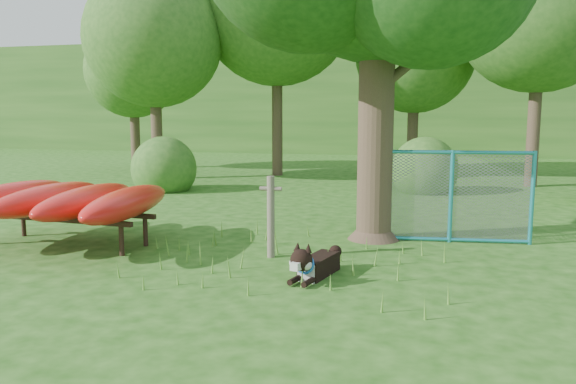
# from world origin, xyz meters

# --- Properties ---
(ground) EXTENTS (80.00, 80.00, 0.00)m
(ground) POSITION_xyz_m (0.00, 0.00, 0.00)
(ground) COLOR #1B4C0F
(ground) RESTS_ON ground
(wooden_post) EXTENTS (0.33, 0.12, 1.22)m
(wooden_post) POSITION_xyz_m (-0.07, 1.24, 0.65)
(wooden_post) COLOR brown
(wooden_post) RESTS_ON ground
(kayak_rack) EXTENTS (3.09, 2.98, 0.98)m
(kayak_rack) POSITION_xyz_m (-3.48, 1.15, 0.75)
(kayak_rack) COLOR black
(kayak_rack) RESTS_ON ground
(husky_dog) EXTENTS (0.53, 1.19, 0.54)m
(husky_dog) POSITION_xyz_m (0.77, 0.32, 0.19)
(husky_dog) COLOR black
(husky_dog) RESTS_ON ground
(fence_section) EXTENTS (2.62, 0.38, 2.56)m
(fence_section) POSITION_xyz_m (2.53, 2.94, 0.77)
(fence_section) COLOR teal
(fence_section) RESTS_ON ground
(wildflower_clump) EXTENTS (0.10, 0.10, 0.22)m
(wildflower_clump) POSITION_xyz_m (0.66, 0.14, 0.18)
(wildflower_clump) COLOR #5B9530
(wildflower_clump) RESTS_ON ground
(bg_tree_a) EXTENTS (4.40, 4.40, 6.70)m
(bg_tree_a) POSITION_xyz_m (-6.50, 10.00, 4.48)
(bg_tree_a) COLOR #3E2E21
(bg_tree_a) RESTS_ON ground
(bg_tree_b) EXTENTS (5.20, 5.20, 8.22)m
(bg_tree_b) POSITION_xyz_m (-3.00, 12.00, 5.61)
(bg_tree_b) COLOR #3E2E21
(bg_tree_b) RESTS_ON ground
(bg_tree_c) EXTENTS (4.00, 4.00, 6.12)m
(bg_tree_c) POSITION_xyz_m (1.50, 13.00, 4.11)
(bg_tree_c) COLOR #3E2E21
(bg_tree_c) RESTS_ON ground
(bg_tree_d) EXTENTS (4.80, 4.80, 7.50)m
(bg_tree_d) POSITION_xyz_m (5.00, 11.00, 5.08)
(bg_tree_d) COLOR #3E2E21
(bg_tree_d) RESTS_ON ground
(bg_tree_f) EXTENTS (3.60, 3.60, 5.55)m
(bg_tree_f) POSITION_xyz_m (-9.00, 13.00, 3.73)
(bg_tree_f) COLOR #3E2E21
(bg_tree_f) RESTS_ON ground
(shrub_left) EXTENTS (1.80, 1.80, 1.80)m
(shrub_left) POSITION_xyz_m (-5.00, 7.50, 0.00)
(shrub_left) COLOR #2C5B1D
(shrub_left) RESTS_ON ground
(shrub_mid) EXTENTS (1.80, 1.80, 1.80)m
(shrub_mid) POSITION_xyz_m (2.00, 9.00, 0.00)
(shrub_mid) COLOR #2C5B1D
(shrub_mid) RESTS_ON ground
(wooded_hillside) EXTENTS (80.00, 12.00, 6.00)m
(wooded_hillside) POSITION_xyz_m (0.00, 28.00, 3.00)
(wooded_hillside) COLOR #2C5B1D
(wooded_hillside) RESTS_ON ground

